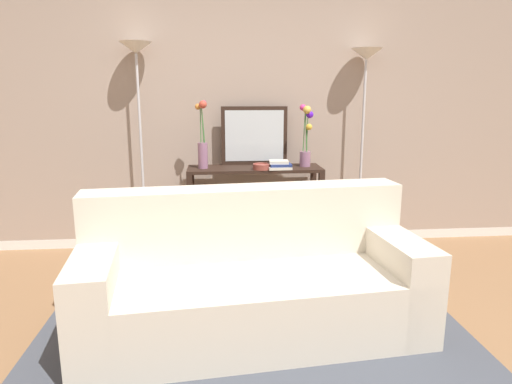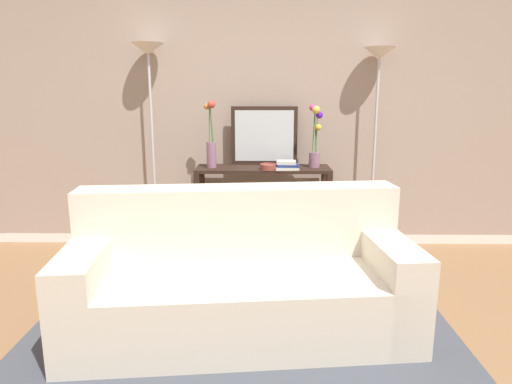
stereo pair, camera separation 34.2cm
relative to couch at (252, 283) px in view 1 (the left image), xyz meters
name	(u,v)px [view 1 (the left image)]	position (x,y,z in m)	size (l,w,h in m)	color
ground_plane	(265,370)	(0.04, -0.43, -0.33)	(16.00, 16.00, 0.02)	#936B47
back_wall	(240,98)	(0.04, 1.76, 1.11)	(12.00, 0.15, 2.86)	white
area_rug	(255,341)	(0.01, -0.16, -0.31)	(2.68, 1.92, 0.01)	#474C56
couch	(252,283)	(0.00, 0.00, 0.00)	(2.15, 1.06, 0.88)	beige
console_table	(255,194)	(0.14, 1.42, 0.25)	(1.21, 0.39, 0.81)	black
floor_lamp_left	(138,90)	(-0.88, 1.52, 1.18)	(0.28, 0.28, 1.90)	silver
floor_lamp_right	(365,94)	(1.16, 1.52, 1.15)	(0.28, 0.28, 1.87)	silver
wall_mirror	(254,136)	(0.15, 1.58, 0.77)	(0.61, 0.02, 0.54)	black
vase_tall_flowers	(203,143)	(-0.32, 1.40, 0.72)	(0.11, 0.11, 0.60)	gray
vase_short_flowers	(306,140)	(0.61, 1.42, 0.74)	(0.12, 0.12, 0.56)	gray
fruit_bowl	(261,166)	(0.19, 1.29, 0.52)	(0.15, 0.15, 0.05)	brown
book_stack	(279,165)	(0.35, 1.30, 0.53)	(0.22, 0.18, 0.08)	silver
book_row_under_console	(225,247)	(-0.14, 1.42, -0.26)	(0.42, 0.17, 0.13)	silver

